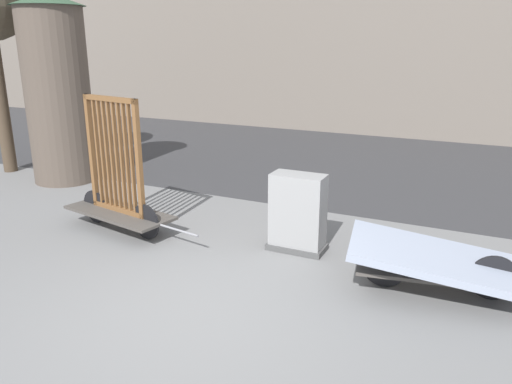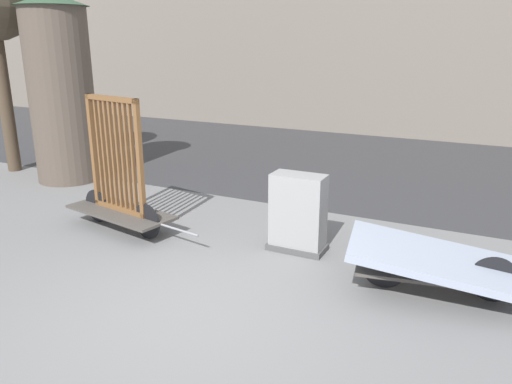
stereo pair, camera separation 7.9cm
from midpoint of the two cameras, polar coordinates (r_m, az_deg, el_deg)
name	(u,v)px [view 2 (the right image)]	position (r m, az deg, el deg)	size (l,w,h in m)	color
ground_plane	(191,312)	(5.47, -6.98, -13.44)	(60.00, 60.00, 0.00)	slate
road_strip	(365,164)	(11.81, 12.51, 3.15)	(56.00, 7.18, 0.01)	#38383A
bike_cart_with_bedframe	(119,189)	(7.65, -15.12, 0.36)	(2.51, 1.01, 2.00)	#4C4742
bike_cart_with_mattress	(439,263)	(5.98, 20.56, -7.62)	(2.64, 1.42, 0.60)	#4C4742
utility_cabinet	(298,216)	(6.73, 5.14, -2.75)	(0.78, 0.42, 1.07)	#4C4C4C
advertising_column	(61,89)	(10.66, -21.21, 10.92)	(1.39, 1.39, 3.60)	brown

